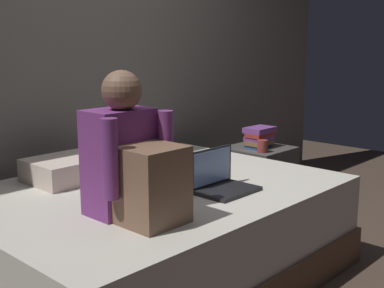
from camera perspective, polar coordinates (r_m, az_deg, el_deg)
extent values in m
plane|color=#47382D|center=(2.92, 2.97, -15.27)|extent=(8.00, 8.00, 0.00)
cube|color=slate|center=(3.50, -12.33, 11.82)|extent=(5.60, 0.10, 2.70)
cube|color=brown|center=(2.93, -4.22, -12.86)|extent=(2.00, 1.50, 0.21)
cube|color=beige|center=(2.83, -4.30, -7.91)|extent=(1.96, 1.46, 0.32)
cube|color=#474442|center=(3.94, 7.49, -4.10)|extent=(0.44, 0.44, 0.52)
sphere|color=gray|center=(3.79, 10.24, -3.00)|extent=(0.04, 0.04, 0.04)
cube|color=#75337A|center=(2.33, -8.19, -1.95)|extent=(0.30, 0.20, 0.48)
sphere|color=brown|center=(2.25, -7.94, 6.00)|extent=(0.18, 0.18, 0.18)
cube|color=brown|center=(2.18, -4.49, -4.66)|extent=(0.26, 0.24, 0.34)
cylinder|color=#75337A|center=(2.11, -9.22, -1.68)|extent=(0.07, 0.07, 0.34)
cylinder|color=#75337A|center=(2.32, -2.96, -0.40)|extent=(0.07, 0.07, 0.34)
cube|color=black|center=(2.67, 4.04, -5.26)|extent=(0.32, 0.22, 0.02)
cube|color=black|center=(2.71, 2.18, -2.56)|extent=(0.32, 0.01, 0.20)
cube|color=#8CB2EA|center=(2.70, 2.31, -2.59)|extent=(0.29, 0.00, 0.18)
cube|color=beige|center=(3.00, -12.75, -2.55)|extent=(0.56, 0.36, 0.13)
cube|color=#284C84|center=(3.86, 7.41, -0.24)|extent=(0.18, 0.12, 0.02)
cube|color=brown|center=(3.85, 7.59, 0.17)|extent=(0.21, 0.13, 0.03)
cube|color=#703D84|center=(3.85, 7.54, 0.62)|extent=(0.19, 0.15, 0.03)
cube|color=#9E2D28|center=(3.85, 7.70, 1.06)|extent=(0.22, 0.13, 0.03)
cube|color=#703D84|center=(3.85, 7.64, 1.60)|extent=(0.23, 0.16, 0.04)
cylinder|color=#933833|center=(3.70, 7.95, -0.24)|extent=(0.08, 0.08, 0.09)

